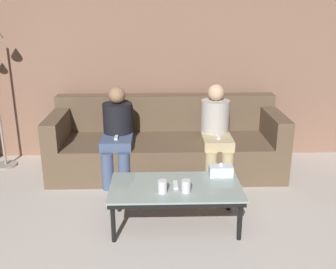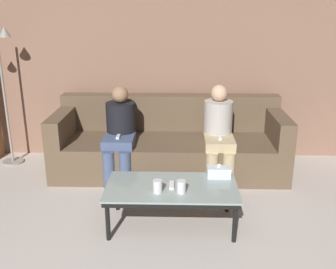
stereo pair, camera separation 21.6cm
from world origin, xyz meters
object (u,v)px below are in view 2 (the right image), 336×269
Objects in this scene: couch at (170,145)px; seated_person_left_end at (120,130)px; coffee_table at (172,190)px; cup_near_right at (158,186)px; tissue_box at (219,172)px; cup_near_left at (181,187)px; game_remote at (172,185)px; standing_lamp at (4,82)px; seated_person_mid_left at (219,131)px.

couch is 2.56× the size of seated_person_left_end.
coffee_table is 10.44× the size of cup_near_right.
cup_near_right is 0.51× the size of tissue_box.
cup_near_left is 0.11× the size of seated_person_left_end.
standing_lamp reaches higher than game_remote.
couch is 17.99× the size of game_remote.
coffee_table is 10.52× the size of cup_near_left.
seated_person_mid_left is at bearing 85.11° from tissue_box.
tissue_box is at bearing -39.19° from seated_person_left_end.
coffee_table is 0.49m from tissue_box.
cup_near_right is 0.65m from tissue_box.
cup_near_left is (0.13, -1.40, 0.13)m from couch.
cup_near_left is at bearing -109.86° from seated_person_mid_left.
seated_person_mid_left is (0.51, 1.06, 0.22)m from coffee_table.
cup_near_right is 0.11× the size of seated_person_left_end.
standing_lamp is 2.62m from seated_person_mid_left.
cup_near_right is 1.29m from seated_person_left_end.
seated_person_mid_left is at bearing 64.22° from coffee_table.
game_remote is at bearing 124.21° from cup_near_left.
tissue_box is at bearing -94.89° from seated_person_mid_left.
game_remote is 0.14× the size of seated_person_mid_left.
coffee_table is at bearing 124.21° from cup_near_left.
cup_near_right is (-0.20, -0.00, 0.00)m from cup_near_left.
seated_person_mid_left is (2.55, -0.39, -0.46)m from standing_lamp.
couch reaches higher than game_remote.
standing_lamp is at bearing 144.80° from game_remote.
coffee_table is 0.18m from cup_near_left.
standing_lamp is 1.56m from seated_person_left_end.
game_remote is (0.12, 0.12, -0.05)m from cup_near_right.
coffee_table is at bearing 46.15° from cup_near_right.
tissue_box is 0.13× the size of standing_lamp.
couch is 2.30× the size of coffee_table.
standing_lamp is at bearing 140.86° from cup_near_right.
tissue_box is (0.35, 0.33, -0.00)m from cup_near_left.
standing_lamp reaches higher than cup_near_right.
tissue_box is (0.56, 0.33, -0.00)m from cup_near_right.
standing_lamp is (-2.04, 1.44, 0.69)m from coffee_table.
seated_person_left_end is (-0.69, 1.18, 0.12)m from cup_near_left.
game_remote reaches higher than coffee_table.
standing_lamp is 1.60× the size of seated_person_left_end.
couch is 1.60× the size of standing_lamp.
couch is at bearing 114.50° from tissue_box.
tissue_box is at bearing 30.79° from cup_near_right.
tissue_box reaches higher than cup_near_left.
seated_person_mid_left is (0.07, 0.85, 0.14)m from tissue_box.
seated_person_left_end is at bearing 119.86° from coffee_table.
tissue_box is 0.21× the size of seated_person_left_end.
couch is at bearing 158.50° from seated_person_mid_left.
standing_lamp is at bearing 144.80° from coffee_table.
seated_person_left_end is at bearing 140.81° from tissue_box.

